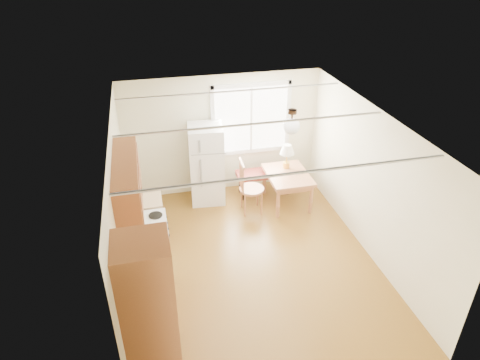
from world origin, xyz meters
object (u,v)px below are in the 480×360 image
object	(u,v)px
refrigerator	(207,164)
dining_table	(288,178)
chair	(246,184)
bench	(264,174)

from	to	relation	value
refrigerator	dining_table	distance (m)	1.65
dining_table	chair	xyz separation A→B (m)	(-0.88, -0.12, 0.06)
refrigerator	chair	distance (m)	0.94
refrigerator	dining_table	bearing A→B (deg)	-12.85
bench	dining_table	xyz separation A→B (m)	(0.35, -0.46, 0.10)
bench	dining_table	size ratio (longest dim) A/B	1.06
refrigerator	bench	size ratio (longest dim) A/B	1.41
refrigerator	bench	bearing A→B (deg)	2.66
refrigerator	chair	size ratio (longest dim) A/B	1.47
bench	chair	bearing A→B (deg)	-132.47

